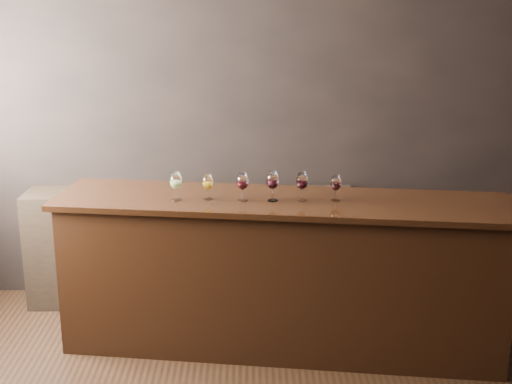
{
  "coord_description": "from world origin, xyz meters",
  "views": [
    {
      "loc": [
        0.07,
        -3.32,
        2.45
      ],
      "look_at": [
        0.11,
        1.27,
        1.14
      ],
      "focal_mm": 50.0,
      "sensor_mm": 36.0,
      "label": 1
    }
  ],
  "objects_px": {
    "glass_red_a": "(242,182)",
    "glass_red_c": "(302,182)",
    "glass_amber": "(208,183)",
    "back_bar_shelf": "(191,247)",
    "glass_white": "(176,181)",
    "glass_red_b": "(273,181)",
    "bar_counter": "(282,277)",
    "glass_red_d": "(336,184)"
  },
  "relations": [
    {
      "from": "glass_red_c",
      "to": "glass_red_d",
      "type": "distance_m",
      "value": 0.23
    },
    {
      "from": "glass_amber",
      "to": "glass_red_c",
      "type": "bearing_deg",
      "value": -3.05
    },
    {
      "from": "glass_red_a",
      "to": "glass_red_c",
      "type": "xyz_separation_m",
      "value": [
        0.4,
        -0.0,
        0.0
      ]
    },
    {
      "from": "glass_red_d",
      "to": "glass_amber",
      "type": "bearing_deg",
      "value": 177.95
    },
    {
      "from": "bar_counter",
      "to": "glass_red_b",
      "type": "height_order",
      "value": "glass_red_b"
    },
    {
      "from": "glass_red_a",
      "to": "glass_red_c",
      "type": "distance_m",
      "value": 0.4
    },
    {
      "from": "back_bar_shelf",
      "to": "glass_amber",
      "type": "bearing_deg",
      "value": -75.49
    },
    {
      "from": "back_bar_shelf",
      "to": "glass_white",
      "type": "xyz_separation_m",
      "value": [
        -0.02,
        -0.77,
        0.75
      ]
    },
    {
      "from": "glass_white",
      "to": "glass_amber",
      "type": "xyz_separation_m",
      "value": [
        0.21,
        0.02,
        -0.02
      ]
    },
    {
      "from": "glass_white",
      "to": "glass_red_b",
      "type": "xyz_separation_m",
      "value": [
        0.64,
        -0.02,
        0.0
      ]
    },
    {
      "from": "bar_counter",
      "to": "glass_white",
      "type": "height_order",
      "value": "glass_white"
    },
    {
      "from": "glass_white",
      "to": "glass_red_d",
      "type": "bearing_deg",
      "value": -0.71
    },
    {
      "from": "glass_red_a",
      "to": "glass_red_c",
      "type": "height_order",
      "value": "glass_red_c"
    },
    {
      "from": "bar_counter",
      "to": "glass_red_a",
      "type": "relative_size",
      "value": 15.84
    },
    {
      "from": "glass_white",
      "to": "glass_red_d",
      "type": "distance_m",
      "value": 1.07
    },
    {
      "from": "glass_white",
      "to": "glass_red_c",
      "type": "bearing_deg",
      "value": -1.1
    },
    {
      "from": "glass_amber",
      "to": "glass_red_a",
      "type": "relative_size",
      "value": 0.89
    },
    {
      "from": "bar_counter",
      "to": "glass_red_d",
      "type": "relative_size",
      "value": 17.67
    },
    {
      "from": "glass_white",
      "to": "glass_amber",
      "type": "relative_size",
      "value": 1.13
    },
    {
      "from": "glass_amber",
      "to": "back_bar_shelf",
      "type": "bearing_deg",
      "value": 104.51
    },
    {
      "from": "glass_red_c",
      "to": "glass_red_b",
      "type": "bearing_deg",
      "value": -179.38
    },
    {
      "from": "bar_counter",
      "to": "glass_red_c",
      "type": "height_order",
      "value": "glass_red_c"
    },
    {
      "from": "glass_white",
      "to": "glass_red_b",
      "type": "relative_size",
      "value": 0.96
    },
    {
      "from": "back_bar_shelf",
      "to": "glass_red_c",
      "type": "relative_size",
      "value": 13.41
    },
    {
      "from": "bar_counter",
      "to": "back_bar_shelf",
      "type": "distance_m",
      "value": 1.03
    },
    {
      "from": "glass_red_a",
      "to": "back_bar_shelf",
      "type": "bearing_deg",
      "value": 118.58
    },
    {
      "from": "glass_amber",
      "to": "glass_red_c",
      "type": "xyz_separation_m",
      "value": [
        0.63,
        -0.03,
        0.02
      ]
    },
    {
      "from": "glass_red_a",
      "to": "glass_amber",
      "type": "bearing_deg",
      "value": 172.41
    },
    {
      "from": "bar_counter",
      "to": "glass_amber",
      "type": "relative_size",
      "value": 17.71
    },
    {
      "from": "bar_counter",
      "to": "glass_red_b",
      "type": "relative_size",
      "value": 15.06
    },
    {
      "from": "bar_counter",
      "to": "glass_red_a",
      "type": "bearing_deg",
      "value": -165.99
    },
    {
      "from": "back_bar_shelf",
      "to": "glass_red_c",
      "type": "distance_m",
      "value": 1.37
    },
    {
      "from": "bar_counter",
      "to": "back_bar_shelf",
      "type": "xyz_separation_m",
      "value": [
        -0.7,
        0.76,
        -0.06
      ]
    },
    {
      "from": "glass_amber",
      "to": "glass_red_d",
      "type": "distance_m",
      "value": 0.86
    },
    {
      "from": "glass_red_a",
      "to": "glass_red_c",
      "type": "relative_size",
      "value": 0.99
    },
    {
      "from": "bar_counter",
      "to": "glass_amber",
      "type": "height_order",
      "value": "glass_amber"
    },
    {
      "from": "glass_red_a",
      "to": "glass_red_d",
      "type": "bearing_deg",
      "value": 0.04
    },
    {
      "from": "glass_amber",
      "to": "glass_red_c",
      "type": "relative_size",
      "value": 0.88
    },
    {
      "from": "glass_red_a",
      "to": "bar_counter",
      "type": "bearing_deg",
      "value": 6.34
    },
    {
      "from": "glass_red_d",
      "to": "glass_red_a",
      "type": "bearing_deg",
      "value": -179.96
    },
    {
      "from": "glass_red_c",
      "to": "bar_counter",
      "type": "bearing_deg",
      "value": 165.74
    },
    {
      "from": "glass_white",
      "to": "glass_red_b",
      "type": "bearing_deg",
      "value": -1.62
    }
  ]
}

